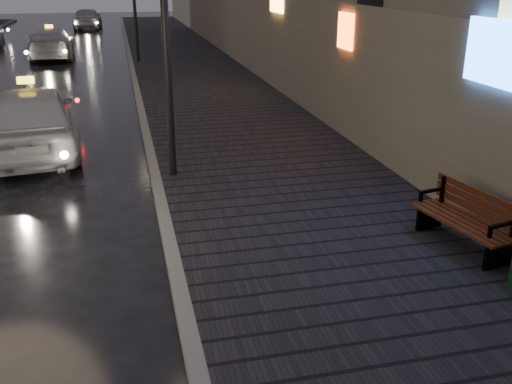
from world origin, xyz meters
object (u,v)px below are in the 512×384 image
bench (467,219)px  taxi_near (31,119)px  car_far (87,18)px  taxi_mid (51,43)px

bench → taxi_near: bearing=124.0°
taxi_near → bench: bearing=127.5°
bench → taxi_near: taxi_near is taller
taxi_near → car_far: taxi_near is taller
taxi_near → taxi_mid: 16.16m
bench → taxi_near: (-6.65, 6.73, 0.22)m
taxi_near → car_far: size_ratio=1.04×
taxi_near → car_far: (0.02, 31.70, -0.03)m
taxi_mid → taxi_near: bearing=91.4°
car_far → taxi_near: bearing=93.3°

